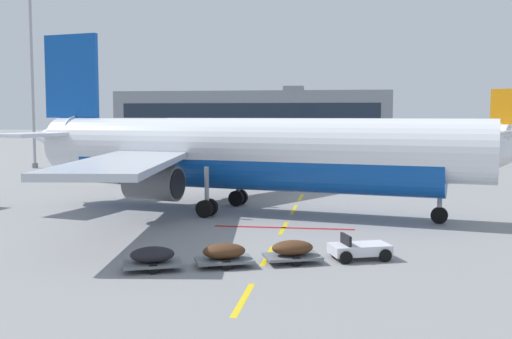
% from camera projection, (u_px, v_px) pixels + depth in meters
% --- Properties ---
extents(apron_paint_markings, '(8.00, 97.16, 0.01)m').
position_uv_depth(apron_paint_markings, '(303.00, 193.00, 50.37)').
color(apron_paint_markings, yellow).
rests_on(apron_paint_markings, ground).
extents(airliner_foreground, '(34.61, 33.86, 12.20)m').
position_uv_depth(airliner_foreground, '(243.00, 152.00, 40.10)').
color(airliner_foreground, white).
rests_on(airliner_foreground, ground).
extents(airliner_far_center, '(26.87, 25.22, 10.07)m').
position_uv_depth(airliner_far_center, '(428.00, 136.00, 93.03)').
color(airliner_far_center, white).
rests_on(airliner_far_center, ground).
extents(catering_truck, '(7.02, 6.16, 3.14)m').
position_uv_depth(catering_truck, '(407.00, 165.00, 58.77)').
color(catering_truck, black).
rests_on(catering_truck, ground).
extents(fuel_service_truck, '(3.57, 7.31, 3.14)m').
position_uv_depth(fuel_service_truck, '(133.00, 164.00, 59.89)').
color(fuel_service_truck, black).
rests_on(fuel_service_truck, ground).
extents(baggage_train, '(11.36, 5.53, 1.14)m').
position_uv_depth(baggage_train, '(259.00, 252.00, 26.16)').
color(baggage_train, silver).
rests_on(baggage_train, ground).
extents(apron_light_mast_near, '(1.80, 1.80, 29.72)m').
position_uv_depth(apron_light_mast_near, '(30.00, 16.00, 72.44)').
color(apron_light_mast_near, slate).
rests_on(apron_light_mast_near, ground).
extents(terminal_satellite, '(81.93, 19.15, 15.11)m').
position_uv_depth(terminal_satellite, '(253.00, 114.00, 186.11)').
color(terminal_satellite, gray).
rests_on(terminal_satellite, ground).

